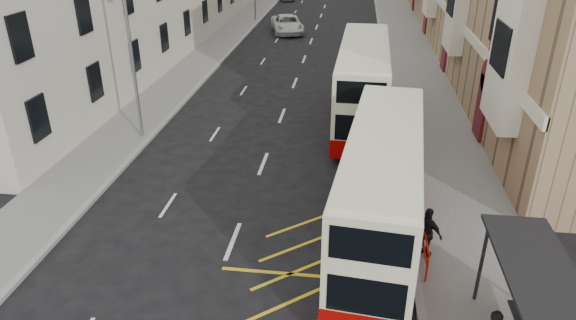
# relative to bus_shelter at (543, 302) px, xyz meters

# --- Properties ---
(pavement_right) EXTENTS (4.00, 120.00, 0.15)m
(pavement_right) POSITION_rel_bus_shelter_xyz_m (-0.34, 30.39, -2.06)
(pavement_right) COLOR slate
(pavement_right) RESTS_ON ground
(pavement_left) EXTENTS (3.00, 120.00, 0.15)m
(pavement_left) POSITION_rel_bus_shelter_xyz_m (-15.84, 30.39, -2.06)
(pavement_left) COLOR slate
(pavement_left) RESTS_ON ground
(kerb_right) EXTENTS (0.25, 120.00, 0.15)m
(kerb_right) POSITION_rel_bus_shelter_xyz_m (-2.34, 30.39, -2.06)
(kerb_right) COLOR gray
(kerb_right) RESTS_ON ground
(kerb_left) EXTENTS (0.25, 120.00, 0.15)m
(kerb_left) POSITION_rel_bus_shelter_xyz_m (-14.34, 30.39, -2.06)
(kerb_left) COLOR gray
(kerb_left) RESTS_ON ground
(road_markings) EXTENTS (10.00, 110.00, 0.01)m
(road_markings) POSITION_rel_bus_shelter_xyz_m (-8.34, 45.39, -2.13)
(road_markings) COLOR silver
(road_markings) RESTS_ON ground
(bus_shelter) EXTENTS (1.65, 4.25, 2.70)m
(bus_shelter) POSITION_rel_bus_shelter_xyz_m (0.00, 0.00, 0.00)
(bus_shelter) COLOR black
(bus_shelter) RESTS_ON pavement_right
(guard_railing) EXTENTS (0.06, 6.56, 1.01)m
(guard_railing) POSITION_rel_bus_shelter_xyz_m (-2.09, 6.14, -1.28)
(guard_railing) COLOR red
(guard_railing) RESTS_ON pavement_right
(street_lamp_near) EXTENTS (0.93, 0.18, 8.00)m
(street_lamp_near) POSITION_rel_bus_shelter_xyz_m (-14.69, 12.39, 2.50)
(street_lamp_near) COLOR gray
(street_lamp_near) RESTS_ON pavement_left
(double_decker_front) EXTENTS (3.28, 10.15, 3.98)m
(double_decker_front) POSITION_rel_bus_shelter_xyz_m (-3.48, 5.06, -0.11)
(double_decker_front) COLOR beige
(double_decker_front) RESTS_ON ground
(double_decker_rear) EXTENTS (2.71, 10.63, 4.22)m
(double_decker_rear) POSITION_rel_bus_shelter_xyz_m (-4.08, 15.90, 0.01)
(double_decker_rear) COLOR beige
(double_decker_rear) RESTS_ON ground
(pedestrian_far) EXTENTS (1.07, 0.95, 1.74)m
(pedestrian_far) POSITION_rel_bus_shelter_xyz_m (-1.99, 4.20, -1.12)
(pedestrian_far) COLOR black
(pedestrian_far) RESTS_ON pavement_right
(white_van) EXTENTS (3.90, 6.04, 1.55)m
(white_van) POSITION_rel_bus_shelter_xyz_m (-10.85, 37.56, -1.36)
(white_van) COLOR silver
(white_van) RESTS_ON ground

